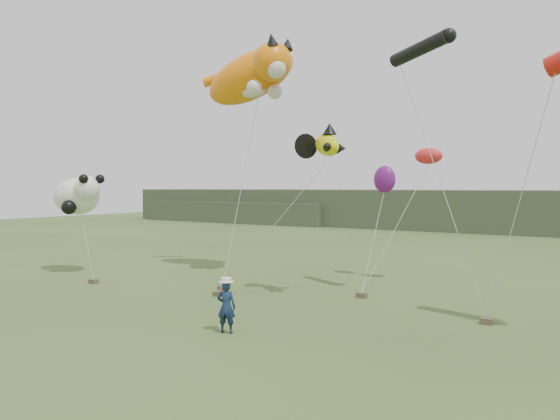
{
  "coord_description": "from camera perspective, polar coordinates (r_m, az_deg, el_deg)",
  "views": [
    {
      "loc": [
        10.97,
        -12.56,
        4.35
      ],
      "look_at": [
        0.79,
        3.0,
        3.56
      ],
      "focal_mm": 35.0,
      "sensor_mm": 36.0,
      "label": 1
    }
  ],
  "objects": [
    {
      "name": "festival_attendant",
      "position": [
        16.53,
        -5.63,
        -10.04
      ],
      "size": [
        0.66,
        0.54,
        1.56
      ],
      "primitive_type": "imported",
      "rotation": [
        0.0,
        0.0,
        3.48
      ],
      "color": "#13254A",
      "rests_on": "ground"
    },
    {
      "name": "cat_kite",
      "position": [
        27.9,
        -2.67,
        13.96
      ],
      "size": [
        6.59,
        3.52,
        3.76
      ],
      "color": "orange",
      "rests_on": "ground"
    },
    {
      "name": "fish_kite",
      "position": [
        21.35,
        3.97,
        6.81
      ],
      "size": [
        2.8,
        1.81,
        1.4
      ],
      "color": "yellow",
      "rests_on": "ground"
    },
    {
      "name": "ground",
      "position": [
        17.23,
        -7.87,
        -12.21
      ],
      "size": [
        120.0,
        120.0,
        0.0
      ],
      "primitive_type": "plane",
      "color": "#385123",
      "rests_on": "ground"
    },
    {
      "name": "sandbag_anchors",
      "position": [
        21.8,
        -1.84,
        -8.81
      ],
      "size": [
        16.86,
        4.02,
        0.2
      ],
      "color": "brown",
      "rests_on": "ground"
    },
    {
      "name": "tube_kites",
      "position": [
        19.51,
        24.8,
        15.75
      ],
      "size": [
        9.63,
        4.81,
        2.58
      ],
      "color": "black",
      "rests_on": "ground"
    },
    {
      "name": "panda_kite",
      "position": [
        29.24,
        -20.37,
        1.42
      ],
      "size": [
        3.24,
        2.1,
        2.01
      ],
      "color": "white",
      "rests_on": "ground"
    },
    {
      "name": "headland",
      "position": [
        59.0,
        19.36,
        -0.05
      ],
      "size": [
        90.0,
        13.0,
        4.0
      ],
      "color": "#2D3D28",
      "rests_on": "ground"
    },
    {
      "name": "misc_kites",
      "position": [
        25.88,
        12.58,
        4.07
      ],
      "size": [
        3.39,
        1.11,
        2.03
      ],
      "color": "red",
      "rests_on": "ground"
    }
  ]
}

